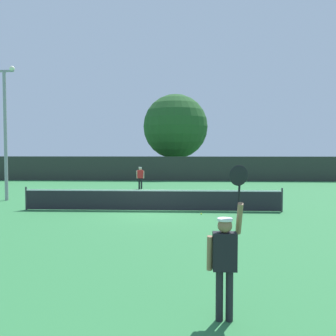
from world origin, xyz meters
TOP-DOWN VIEW (x-y plane):
  - ground_plane at (0.00, 0.00)m, footprint 120.00×120.00m
  - tennis_net at (0.00, 0.00)m, footprint 11.85×0.08m
  - perimeter_fence at (0.00, 16.66)m, footprint 35.59×0.12m
  - player_serving at (2.15, -10.52)m, footprint 0.68×0.39m
  - player_receiving at (-1.70, 9.33)m, footprint 0.57×0.23m
  - tennis_ball at (2.22, -0.91)m, footprint 0.07×0.07m
  - light_pole at (-8.39, 3.09)m, footprint 1.18×0.28m
  - large_tree at (0.51, 21.79)m, footprint 6.82×6.82m
  - parked_car_near at (-2.98, 22.64)m, footprint 2.17×4.31m
  - parked_car_mid at (6.22, 21.89)m, footprint 2.14×4.30m
  - parked_car_far at (9.84, 24.51)m, footprint 2.00×4.25m

SIDE VIEW (x-z plane):
  - ground_plane at x=0.00m, z-range 0.00..0.00m
  - tennis_ball at x=2.22m, z-range 0.00..0.07m
  - tennis_net at x=0.00m, z-range -0.02..1.05m
  - parked_car_near at x=-2.98m, z-range -0.07..1.62m
  - parked_car_mid at x=6.22m, z-range -0.07..1.62m
  - parked_car_far at x=9.84m, z-range -0.07..1.62m
  - player_receiving at x=-1.70m, z-range 0.17..1.75m
  - player_serving at x=2.15m, z-range -0.15..2.36m
  - perimeter_fence at x=0.00m, z-range 0.00..2.24m
  - light_pole at x=-8.39m, z-range 0.55..7.94m
  - large_tree at x=0.51m, z-range 0.95..9.70m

